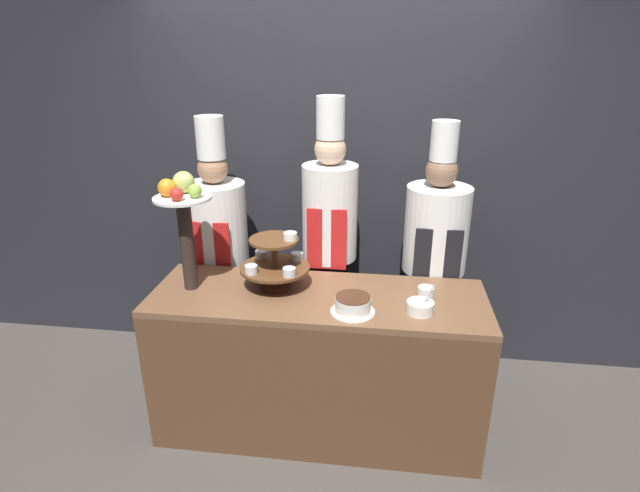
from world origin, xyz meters
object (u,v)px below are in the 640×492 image
(tiered_stand, at_px, (275,261))
(chef_left, at_px, (219,244))
(cake_round, at_px, (353,305))
(serving_bowl_near, at_px, (420,307))
(chef_center_right, at_px, (434,254))
(cup_white, at_px, (426,293))
(fruit_pedestal, at_px, (183,212))
(chef_center_left, at_px, (330,236))

(tiered_stand, relative_size, chef_left, 0.22)
(tiered_stand, distance_m, chef_left, 0.66)
(cake_round, distance_m, chef_left, 1.15)
(serving_bowl_near, height_order, chef_center_right, chef_center_right)
(serving_bowl_near, bearing_deg, cup_white, 76.98)
(chef_left, height_order, chef_center_right, chef_left)
(serving_bowl_near, xyz_separation_m, chef_left, (-1.27, 0.64, 0.03))
(cake_round, relative_size, serving_bowl_near, 1.40)
(chef_left, bearing_deg, cake_round, -36.36)
(fruit_pedestal, height_order, serving_bowl_near, fruit_pedestal)
(chef_center_right, bearing_deg, serving_bowl_near, -100.58)
(serving_bowl_near, distance_m, chef_left, 1.42)
(serving_bowl_near, height_order, chef_center_left, chef_center_left)
(fruit_pedestal, xyz_separation_m, serving_bowl_near, (1.27, -0.14, -0.41))
(cake_round, relative_size, chef_center_right, 0.13)
(cake_round, height_order, chef_center_right, chef_center_right)
(fruit_pedestal, height_order, chef_center_left, chef_center_left)
(tiered_stand, height_order, chef_center_right, chef_center_right)
(cup_white, distance_m, chef_center_right, 0.48)
(fruit_pedestal, height_order, cake_round, fruit_pedestal)
(serving_bowl_near, relative_size, chef_center_left, 0.09)
(cake_round, bearing_deg, chef_left, 143.64)
(fruit_pedestal, xyz_separation_m, chef_center_left, (0.74, 0.50, -0.29))
(tiered_stand, xyz_separation_m, cup_white, (0.83, -0.03, -0.12))
(chef_center_right, bearing_deg, tiered_stand, -154.09)
(chef_center_left, height_order, chef_center_right, chef_center_left)
(serving_bowl_near, bearing_deg, fruit_pedestal, 173.76)
(cake_round, height_order, serving_bowl_near, serving_bowl_near)
(tiered_stand, relative_size, serving_bowl_near, 2.39)
(fruit_pedestal, bearing_deg, serving_bowl_near, -6.24)
(chef_center_left, bearing_deg, chef_left, 180.00)
(tiered_stand, xyz_separation_m, chef_left, (-0.48, 0.44, -0.09))
(cup_white, bearing_deg, cake_round, -151.09)
(chef_center_left, distance_m, chef_center_right, 0.66)
(chef_left, bearing_deg, tiered_stand, -42.90)
(tiered_stand, height_order, fruit_pedestal, fruit_pedestal)
(cake_round, xyz_separation_m, chef_center_right, (0.46, 0.68, 0.02))
(serving_bowl_near, distance_m, chef_center_left, 0.85)
(tiered_stand, distance_m, cake_round, 0.52)
(chef_left, distance_m, chef_center_right, 1.39)
(cup_white, distance_m, serving_bowl_near, 0.17)
(chef_left, bearing_deg, chef_center_right, -0.00)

